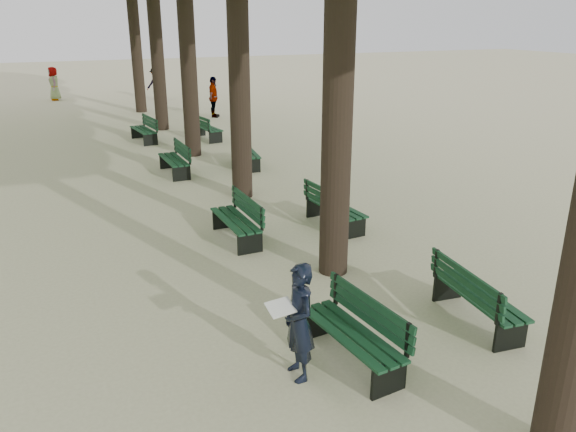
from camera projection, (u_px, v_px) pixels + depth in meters
name	position (u px, v px, depth m)	size (l,w,h in m)	color
ground	(339.00, 383.00, 7.14)	(120.00, 120.00, 0.00)	beige
bench_left_0	(352.00, 345.00, 7.49)	(0.75, 1.85, 0.92)	black
bench_left_1	(236.00, 228.00, 11.63)	(0.61, 1.81, 0.92)	black
bench_left_2	(174.00, 165.00, 16.53)	(0.62, 1.81, 0.92)	black
bench_left_3	(144.00, 134.00, 20.86)	(0.78, 1.85, 0.92)	black
bench_right_0	(477.00, 306.00, 8.48)	(0.75, 1.85, 0.92)	black
bench_right_1	(335.00, 215.00, 12.41)	(0.72, 1.84, 0.92)	black
bench_right_2	(247.00, 158.00, 17.41)	(0.81, 1.86, 0.92)	black
bench_right_3	(207.00, 132.00, 21.23)	(0.81, 1.86, 0.92)	black
man_with_map	(299.00, 322.00, 7.04)	(0.60, 0.63, 1.57)	black
pedestrian_d	(54.00, 84.00, 31.04)	(0.89, 0.36, 1.81)	#262628
pedestrian_c	(213.00, 97.00, 25.75)	(1.08, 0.37, 1.84)	#262628
pedestrian_b	(156.00, 83.00, 31.42)	(1.13, 0.35, 1.75)	#262628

